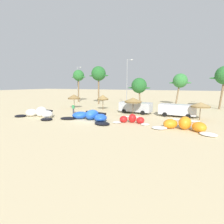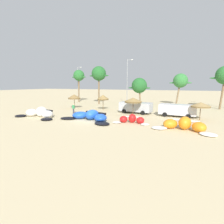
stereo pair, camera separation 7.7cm
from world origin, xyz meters
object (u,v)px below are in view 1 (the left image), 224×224
palm_left_of_gap (139,86)px  person_near_kites (73,109)px  kite_center (184,125)px  palm_leftmost (79,76)px  beach_umbrella_middle (103,97)px  parked_car_second (135,107)px  lamppost_west_center (127,80)px  kite_left_of_center (132,120)px  palm_center_left (180,81)px  beach_umbrella_near_palms (133,100)px  kite_left (90,116)px  kite_far_left (39,113)px  beach_umbrella_outermost (201,105)px  palm_left (99,74)px  beach_umbrella_near_van (74,97)px  lamppost_west (78,83)px

palm_left_of_gap → person_near_kites: bearing=-111.6°
kite_center → palm_leftmost: size_ratio=0.77×
beach_umbrella_middle → parked_car_second: (6.69, -1.41, -1.29)m
lamppost_west_center → kite_left_of_center: bearing=-69.7°
palm_center_left → beach_umbrella_near_palms: bearing=-108.6°
kite_left → person_near_kites: person_near_kites is taller
palm_left_of_gap → lamppost_west_center: size_ratio=0.59×
palm_leftmost → kite_far_left: bearing=-70.8°
beach_umbrella_outermost → palm_left_of_gap: 19.01m
kite_left_of_center → kite_center: 6.25m
kite_far_left → palm_center_left: size_ratio=1.04×
parked_car_second → palm_leftmost: palm_leftmost is taller
beach_umbrella_near_palms → beach_umbrella_middle: bearing=152.8°
beach_umbrella_middle → palm_left: 11.02m
beach_umbrella_near_van → palm_center_left: bearing=36.1°
beach_umbrella_middle → lamppost_west: size_ratio=0.30×
palm_leftmost → palm_center_left: size_ratio=1.20×
kite_left_of_center → beach_umbrella_near_palms: beach_umbrella_near_palms is taller
kite_far_left → beach_umbrella_middle: size_ratio=2.65×
kite_left_of_center → palm_left_of_gap: (-4.44, 19.79, 4.06)m
beach_umbrella_middle → palm_leftmost: palm_leftmost is taller
palm_leftmost → palm_left_of_gap: size_ratio=1.38×
beach_umbrella_near_van → palm_left_of_gap: palm_left_of_gap is taller
beach_umbrella_near_van → lamppost_west: (-7.72, 12.90, 2.97)m
beach_umbrella_near_palms → lamppost_west: size_ratio=0.29×
beach_umbrella_outermost → palm_left_of_gap: (-12.37, 14.23, 2.41)m
kite_far_left → lamppost_west_center: size_ratio=0.71×
beach_umbrella_near_palms → beach_umbrella_outermost: bearing=0.9°
palm_leftmost → palm_left_of_gap: (16.92, -0.38, -2.57)m
palm_leftmost → palm_left: bearing=-20.1°
kite_left_of_center → beach_umbrella_near_van: size_ratio=1.72×
beach_umbrella_middle → beach_umbrella_near_palms: (7.04, -3.62, 0.01)m
palm_left → lamppost_west_center: size_ratio=0.85×
beach_umbrella_middle → beach_umbrella_outermost: size_ratio=1.11×
kite_left → palm_left_of_gap: palm_left_of_gap is taller
lamppost_west → beach_umbrella_near_van: bearing=-59.1°
beach_umbrella_near_van → palm_left: size_ratio=0.31×
beach_umbrella_near_palms → palm_center_left: size_ratio=0.38×
beach_umbrella_near_van → lamppost_west: size_ratio=0.29×
person_near_kites → palm_left_of_gap: 18.35m
beach_umbrella_outermost → beach_umbrella_middle: bearing=168.1°
kite_left_of_center → parked_car_second: (-1.85, 7.62, 0.66)m
beach_umbrella_near_palms → lamppost_west: (-21.11, 16.22, 2.91)m
parked_car_second → palm_leftmost: size_ratio=0.64×
kite_left → kite_left_of_center: bearing=5.0°
parked_car_second → palm_center_left: size_ratio=0.77×
kite_center → lamppost_west_center: lamppost_west_center is taller
beach_umbrella_near_van → palm_left: (1.11, 8.66, 4.94)m
palm_leftmost → lamppost_west: bearing=130.7°
beach_umbrella_middle → palm_leftmost: (-12.82, 11.14, 4.68)m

